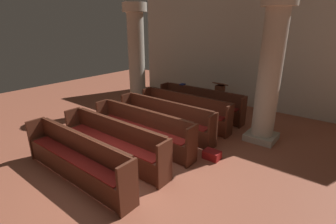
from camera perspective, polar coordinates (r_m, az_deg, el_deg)
The scene contains 13 objects.
ground_plane at distance 5.73m, azimuth -7.63°, elevation -13.08°, with size 19.20×19.20×0.00m, color #AD5B42.
back_wall at distance 10.05m, azimuth 18.06°, elevation 13.91°, with size 10.00×0.16×4.50m, color beige.
pew_row_0 at distance 8.73m, azimuth 7.32°, elevation 2.33°, with size 3.18×0.47×0.96m.
pew_row_1 at distance 7.96m, azimuth 3.70°, elevation 0.73°, with size 3.18×0.46×0.96m.
pew_row_2 at distance 7.22m, azimuth -0.69°, elevation -1.20°, with size 3.18×0.46×0.96m.
pew_row_3 at distance 6.56m, azimuth -6.01°, elevation -3.54°, with size 3.18×0.47×0.96m.
pew_row_4 at distance 5.97m, azimuth -12.51°, elevation -6.33°, with size 3.18×0.46×0.96m.
pew_row_5 at distance 5.49m, azimuth -20.36°, elevation -9.55°, with size 3.18×0.46×0.96m.
pillar_aisle_side at distance 6.95m, azimuth 22.34°, elevation 8.83°, with size 0.84×0.84×3.76m.
pillar_far_side at distance 9.31m, azimuth -7.22°, elevation 12.47°, with size 0.84×0.84×3.76m.
lectern at distance 9.44m, azimuth 11.64°, elevation 3.01°, with size 0.48×0.45×1.08m.
hymn_book at distance 9.23m, azimuth 3.37°, elevation 6.36°, with size 0.16×0.19×0.04m, color navy.
kneeler_box_red at distance 6.16m, azimuth 10.00°, elevation -9.63°, with size 0.39×0.28×0.20m, color maroon.
Camera 1 is at (3.54, -3.29, 3.07)m, focal length 26.64 mm.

